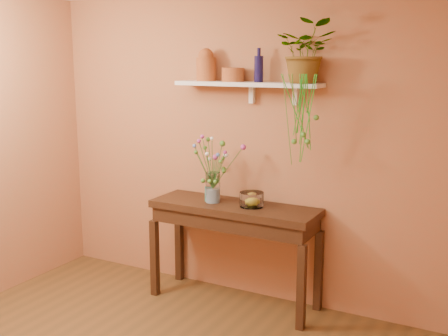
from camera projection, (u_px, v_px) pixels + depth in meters
name	position (u px, v px, depth m)	size (l,w,h in m)	color
room	(96.00, 197.00, 3.22)	(4.04, 4.04, 2.70)	brown
sideboard	(234.00, 219.00, 4.84)	(1.47, 0.47, 0.90)	#3D2113
wall_shelf	(249.00, 85.00, 4.70)	(1.30, 0.24, 0.19)	white
terracotta_jug	(206.00, 65.00, 4.86)	(0.21, 0.21, 0.28)	#A95326
terracotta_pot	(233.00, 75.00, 4.75)	(0.19, 0.19, 0.12)	#A95326
blue_bottle	(259.00, 68.00, 4.64)	(0.09, 0.09, 0.28)	#130F3D
spider_plant	(307.00, 51.00, 4.39)	(0.45, 0.39, 0.50)	#49812A
plant_fronds	(303.00, 121.00, 4.33)	(0.29, 0.32, 0.73)	#49812A
glass_vase	(213.00, 190.00, 4.87)	(0.13, 0.13, 0.26)	white
bouquet	(216.00, 159.00, 4.81)	(0.47, 0.31, 0.47)	#386B28
glass_bowl	(252.00, 200.00, 4.73)	(0.21, 0.21, 0.12)	white
lemon	(252.00, 201.00, 4.75)	(0.08, 0.08, 0.08)	yellow
carton	(209.00, 194.00, 4.92)	(0.07, 0.05, 0.13)	teal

